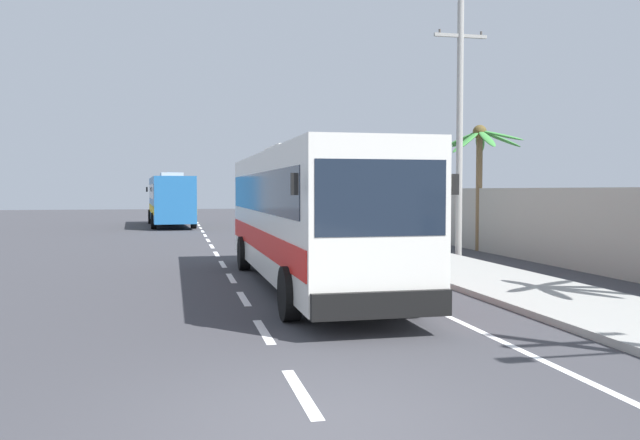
{
  "coord_description": "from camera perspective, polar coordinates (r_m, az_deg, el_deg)",
  "views": [
    {
      "loc": [
        -1.45,
        -6.55,
        2.47
      ],
      "look_at": [
        2.14,
        9.83,
        1.7
      ],
      "focal_mm": 36.6,
      "sensor_mm": 36.0,
      "label": 1
    }
  ],
  "objects": [
    {
      "name": "coach_bus_foreground",
      "position": [
        16.73,
        -1.27,
        0.73
      ],
      "size": [
        2.92,
        12.54,
        3.68
      ],
      "color": "silver",
      "rests_on": "ground"
    },
    {
      "name": "palm_second",
      "position": [
        27.31,
        13.77,
        5.63
      ],
      "size": [
        3.35,
        3.54,
        5.11
      ],
      "color": "brown",
      "rests_on": "ground"
    },
    {
      "name": "sidewalk_kerb",
      "position": [
        18.65,
        14.07,
        -4.84
      ],
      "size": [
        3.2,
        90.0,
        0.14
      ],
      "primitive_type": "cube",
      "color": "#999993",
      "rests_on": "ground"
    },
    {
      "name": "motorcycle_beside_bus",
      "position": [
        25.65,
        -0.6,
        -1.47
      ],
      "size": [
        0.56,
        1.96,
        1.54
      ],
      "color": "black",
      "rests_on": "ground"
    },
    {
      "name": "lane_markings",
      "position": [
        21.42,
        -2.36,
        -3.98
      ],
      "size": [
        3.85,
        71.0,
        0.01
      ],
      "color": "white",
      "rests_on": "ground"
    },
    {
      "name": "ground_plane",
      "position": [
        7.15,
        0.11,
        -17.58
      ],
      "size": [
        160.0,
        160.0,
        0.0
      ],
      "primitive_type": "plane",
      "color": "#3A3A3F"
    },
    {
      "name": "coach_bus_far_lane",
      "position": [
        45.6,
        -12.93,
        1.83
      ],
      "size": [
        3.49,
        10.88,
        3.61
      ],
      "color": "#2366A8",
      "rests_on": "ground"
    },
    {
      "name": "utility_pole_mid",
      "position": [
        25.05,
        12.11,
        8.18
      ],
      "size": [
        2.06,
        0.24,
        9.46
      ],
      "color": "#9E9E99",
      "rests_on": "ground"
    },
    {
      "name": "boundary_wall",
      "position": [
        23.86,
        18.01,
        -0.37
      ],
      "size": [
        0.24,
        60.0,
        2.55
      ],
      "primitive_type": "cube",
      "color": "#9E998E",
      "rests_on": "ground"
    }
  ]
}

